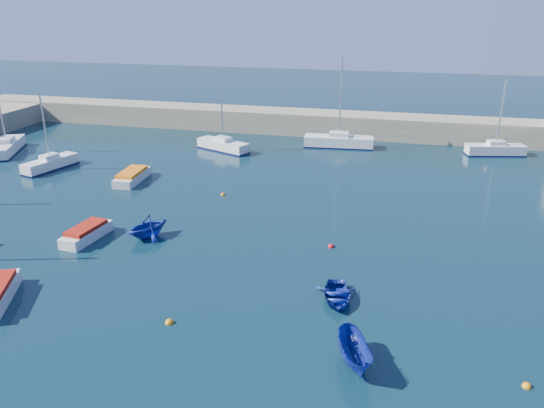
% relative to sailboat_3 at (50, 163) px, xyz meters
% --- Properties ---
extents(ground, '(220.00, 220.00, 0.00)m').
position_rel_sailboat_3_xyz_m(ground, '(24.48, -25.14, -0.58)').
color(ground, '#0B242F').
rests_on(ground, ground).
extents(back_wall, '(96.00, 4.50, 2.60)m').
position_rel_sailboat_3_xyz_m(back_wall, '(24.48, 20.86, 0.72)').
color(back_wall, gray).
rests_on(back_wall, ground).
extents(sailboat_3, '(2.92, 5.83, 7.50)m').
position_rel_sailboat_3_xyz_m(sailboat_3, '(0.00, 0.00, 0.00)').
color(sailboat_3, silver).
rests_on(sailboat_3, ground).
extents(sailboat_4, '(4.68, 7.36, 9.39)m').
position_rel_sailboat_3_xyz_m(sailboat_4, '(-8.16, 4.08, 0.06)').
color(sailboat_4, silver).
rests_on(sailboat_4, ground).
extents(sailboat_5, '(6.36, 4.11, 8.19)m').
position_rel_sailboat_3_xyz_m(sailboat_5, '(13.91, 10.55, 0.01)').
color(sailboat_5, silver).
rests_on(sailboat_5, ground).
extents(sailboat_6, '(7.67, 2.72, 9.85)m').
position_rel_sailboat_3_xyz_m(sailboat_6, '(25.88, 15.03, 0.08)').
color(sailboat_6, silver).
rests_on(sailboat_6, ground).
extents(sailboat_7, '(6.18, 2.98, 7.96)m').
position_rel_sailboat_3_xyz_m(sailboat_7, '(42.27, 15.71, 0.04)').
color(sailboat_7, silver).
rests_on(sailboat_7, ground).
extents(motorboat_1, '(1.81, 4.16, 0.99)m').
position_rel_sailboat_3_xyz_m(motorboat_1, '(12.40, -13.48, -0.12)').
color(motorboat_1, silver).
rests_on(motorboat_1, ground).
extents(motorboat_2, '(2.03, 4.92, 0.99)m').
position_rel_sailboat_3_xyz_m(motorboat_2, '(9.38, -1.37, -0.12)').
color(motorboat_2, silver).
rests_on(motorboat_2, ground).
extents(dinghy_center, '(2.75, 3.49, 0.65)m').
position_rel_sailboat_3_xyz_m(dinghy_center, '(29.96, -17.24, -0.26)').
color(dinghy_center, navy).
rests_on(dinghy_center, ground).
extents(dinghy_left, '(3.90, 4.05, 1.64)m').
position_rel_sailboat_3_xyz_m(dinghy_left, '(16.28, -12.17, 0.24)').
color(dinghy_left, navy).
rests_on(dinghy_left, ground).
extents(dinghy_right, '(2.29, 3.57, 1.29)m').
position_rel_sailboat_3_xyz_m(dinghy_right, '(31.44, -22.52, 0.06)').
color(dinghy_right, navy).
rests_on(dinghy_right, ground).
extents(buoy_0, '(0.44, 0.44, 0.44)m').
position_rel_sailboat_3_xyz_m(buoy_0, '(22.06, -21.45, -0.58)').
color(buoy_0, orange).
rests_on(buoy_0, ground).
extents(buoy_1, '(0.43, 0.43, 0.43)m').
position_rel_sailboat_3_xyz_m(buoy_1, '(28.72, -10.65, -0.58)').
color(buoy_1, red).
rests_on(buoy_1, ground).
extents(buoy_2, '(0.40, 0.40, 0.40)m').
position_rel_sailboat_3_xyz_m(buoy_2, '(38.65, -22.17, -0.58)').
color(buoy_2, orange).
rests_on(buoy_2, ground).
extents(buoy_3, '(0.40, 0.40, 0.40)m').
position_rel_sailboat_3_xyz_m(buoy_3, '(18.51, -2.88, -0.58)').
color(buoy_3, orange).
rests_on(buoy_3, ground).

